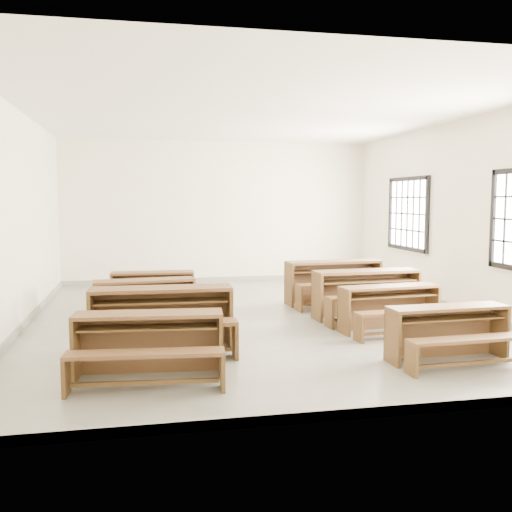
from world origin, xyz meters
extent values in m
plane|color=gray|center=(0.00, 0.00, 0.00)|extent=(8.50, 8.50, 0.00)
cube|color=white|center=(0.00, 0.00, 3.18)|extent=(7.00, 8.50, 0.05)
cube|color=white|center=(0.00, 4.22, 1.60)|extent=(7.00, 0.05, 3.20)
cube|color=white|center=(0.00, -4.22, 1.60)|extent=(7.00, 0.05, 3.20)
cube|color=white|center=(-3.48, 0.00, 1.60)|extent=(0.05, 8.50, 3.20)
cube|color=white|center=(3.48, 0.00, 1.60)|extent=(0.05, 8.50, 3.20)
cube|color=gray|center=(0.00, 4.23, 0.05)|extent=(7.00, 0.04, 0.10)
cube|color=gray|center=(0.00, -4.23, 0.05)|extent=(7.00, 0.04, 0.10)
cube|color=gray|center=(-3.48, 0.00, 0.05)|extent=(0.04, 8.50, 0.10)
cube|color=gray|center=(3.48, 0.00, 0.05)|extent=(0.04, 8.50, 0.10)
cube|color=black|center=(3.45, -1.01, 1.60)|extent=(0.06, 0.08, 1.46)
cube|color=white|center=(3.47, 1.80, 1.60)|extent=(0.02, 1.50, 1.30)
cube|color=black|center=(3.45, 1.80, 2.29)|extent=(0.06, 1.62, 0.08)
cube|color=black|center=(3.45, 1.80, 0.91)|extent=(0.06, 1.62, 0.08)
cube|color=black|center=(3.45, 1.01, 1.60)|extent=(0.06, 0.08, 1.46)
cube|color=black|center=(3.45, 2.59, 1.60)|extent=(0.06, 0.08, 1.46)
cube|color=brown|center=(-1.71, -2.70, 0.68)|extent=(1.58, 0.53, 0.04)
cube|color=brown|center=(-1.69, -2.53, 0.33)|extent=(1.55, 0.18, 0.66)
cube|color=brown|center=(-2.46, -2.63, 0.33)|extent=(0.07, 0.39, 0.66)
cube|color=brown|center=(-0.96, -2.77, 0.33)|extent=(0.07, 0.39, 0.66)
cube|color=brown|center=(-1.71, -2.72, 0.54)|extent=(1.46, 0.42, 0.02)
cube|color=brown|center=(-1.75, -3.18, 0.39)|extent=(1.57, 0.41, 0.04)
cube|color=brown|center=(-2.51, -3.11, 0.18)|extent=(0.06, 0.27, 0.37)
cube|color=brown|center=(-1.00, -3.25, 0.18)|extent=(0.06, 0.27, 0.37)
cube|color=brown|center=(-1.75, -3.18, 0.10)|extent=(1.43, 0.18, 0.04)
cube|color=brown|center=(-1.54, -1.59, 0.77)|extent=(1.77, 0.49, 0.04)
cube|color=brown|center=(-1.53, -1.39, 0.37)|extent=(1.76, 0.09, 0.75)
cube|color=brown|center=(-2.39, -1.56, 0.37)|extent=(0.06, 0.44, 0.75)
cube|color=brown|center=(-0.68, -1.61, 0.37)|extent=(0.06, 0.44, 0.75)
cube|color=brown|center=(-1.54, -1.61, 0.62)|extent=(1.64, 0.38, 0.02)
cube|color=brown|center=(-1.55, -2.13, 0.44)|extent=(1.77, 0.36, 0.04)
cube|color=brown|center=(-2.41, -2.10, 0.21)|extent=(0.05, 0.31, 0.42)
cube|color=brown|center=(-0.69, -2.15, 0.21)|extent=(0.05, 0.31, 0.42)
cube|color=brown|center=(-1.55, -2.13, 0.11)|extent=(1.63, 0.10, 0.04)
cube|color=brown|center=(-1.73, -0.01, 0.66)|extent=(1.54, 0.52, 0.04)
cube|color=brown|center=(-1.75, 0.15, 0.32)|extent=(1.51, 0.19, 0.64)
cube|color=brown|center=(-2.47, -0.09, 0.32)|extent=(0.07, 0.38, 0.64)
cube|color=brown|center=(-1.00, 0.06, 0.32)|extent=(0.07, 0.38, 0.64)
cube|color=brown|center=(-1.73, -0.03, 0.53)|extent=(1.42, 0.42, 0.02)
cube|color=brown|center=(-1.69, -0.48, 0.38)|extent=(1.53, 0.41, 0.04)
cube|color=brown|center=(-2.42, -0.55, 0.18)|extent=(0.06, 0.27, 0.36)
cube|color=brown|center=(-0.95, -0.40, 0.18)|extent=(0.06, 0.27, 0.36)
cube|color=brown|center=(-1.69, -0.48, 0.09)|extent=(1.40, 0.18, 0.04)
cube|color=brown|center=(-1.58, 1.23, 0.62)|extent=(1.43, 0.41, 0.04)
cube|color=brown|center=(-1.57, 1.39, 0.30)|extent=(1.42, 0.09, 0.60)
cube|color=brown|center=(-2.27, 1.26, 0.30)|extent=(0.05, 0.36, 0.60)
cube|color=brown|center=(-0.89, 1.21, 0.30)|extent=(0.05, 0.36, 0.60)
cube|color=brown|center=(-1.58, 1.22, 0.50)|extent=(1.32, 0.32, 0.02)
cube|color=brown|center=(-1.60, 0.80, 0.35)|extent=(1.42, 0.30, 0.04)
cube|color=brown|center=(-2.29, 0.83, 0.17)|extent=(0.05, 0.25, 0.34)
cube|color=brown|center=(-0.91, 0.77, 0.17)|extent=(0.05, 0.25, 0.34)
cube|color=brown|center=(-1.60, 0.80, 0.09)|extent=(1.31, 0.10, 0.04)
cube|color=brown|center=(1.73, -2.74, 0.63)|extent=(1.45, 0.42, 0.04)
cube|color=brown|center=(1.72, -2.58, 0.31)|extent=(1.44, 0.09, 0.61)
cube|color=brown|center=(1.03, -2.77, 0.31)|extent=(0.05, 0.36, 0.61)
cube|color=brown|center=(2.43, -2.72, 0.31)|extent=(0.05, 0.36, 0.61)
cube|color=brown|center=(1.73, -2.76, 0.50)|extent=(1.34, 0.32, 0.02)
cube|color=brown|center=(1.75, -3.18, 0.36)|extent=(1.45, 0.31, 0.04)
cube|color=brown|center=(1.04, -3.21, 0.17)|extent=(0.05, 0.25, 0.34)
cube|color=brown|center=(1.75, -3.18, 0.09)|extent=(1.33, 0.10, 0.04)
cube|color=brown|center=(1.71, -1.21, 0.64)|extent=(1.49, 0.51, 0.04)
cube|color=brown|center=(1.69, -1.04, 0.31)|extent=(1.46, 0.18, 0.62)
cube|color=brown|center=(0.99, -1.28, 0.31)|extent=(0.07, 0.37, 0.62)
cube|color=brown|center=(2.42, -1.13, 0.31)|extent=(0.07, 0.37, 0.62)
cube|color=brown|center=(1.71, -1.22, 0.51)|extent=(1.38, 0.41, 0.02)
cube|color=brown|center=(1.75, -1.65, 0.37)|extent=(1.48, 0.40, 0.04)
cube|color=brown|center=(1.04, -1.72, 0.17)|extent=(0.06, 0.26, 0.35)
cube|color=brown|center=(2.46, -1.58, 0.17)|extent=(0.06, 0.26, 0.35)
cube|color=brown|center=(1.75, -1.65, 0.09)|extent=(1.35, 0.18, 0.04)
cube|color=brown|center=(1.74, -0.28, 0.75)|extent=(1.73, 0.51, 0.04)
cube|color=brown|center=(1.73, -0.09, 0.36)|extent=(1.71, 0.13, 0.73)
cube|color=brown|center=(0.91, -0.32, 0.36)|extent=(0.06, 0.43, 0.73)
cube|color=brown|center=(2.57, -0.24, 0.36)|extent=(0.06, 0.43, 0.73)
cube|color=brown|center=(1.74, -0.30, 0.60)|extent=(1.59, 0.40, 0.02)
cube|color=brown|center=(1.76, -0.81, 0.43)|extent=(1.72, 0.39, 0.04)
cube|color=brown|center=(0.93, -0.85, 0.20)|extent=(0.06, 0.30, 0.41)
cube|color=brown|center=(2.60, -0.76, 0.20)|extent=(0.06, 0.30, 0.41)
cube|color=brown|center=(1.76, -0.81, 0.11)|extent=(1.58, 0.13, 0.04)
cube|color=brown|center=(1.64, 1.03, 0.76)|extent=(1.76, 0.55, 0.04)
cube|color=brown|center=(1.63, 1.23, 0.37)|extent=(1.73, 0.16, 0.74)
cube|color=brown|center=(0.80, 0.97, 0.37)|extent=(0.07, 0.44, 0.74)
cube|color=brown|center=(2.48, 1.09, 0.37)|extent=(0.07, 0.44, 0.74)
cube|color=brown|center=(1.64, 1.01, 0.61)|extent=(1.62, 0.43, 0.02)
cube|color=brown|center=(1.68, 0.50, 0.43)|extent=(1.75, 0.42, 0.04)
cube|color=brown|center=(0.83, 0.44, 0.21)|extent=(0.06, 0.31, 0.41)
cube|color=brown|center=(2.52, 0.56, 0.21)|extent=(0.06, 0.31, 0.41)
cube|color=brown|center=(1.68, 0.50, 0.11)|extent=(1.60, 0.16, 0.04)
camera|label=1|loc=(-1.78, -8.72, 1.89)|focal=40.00mm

